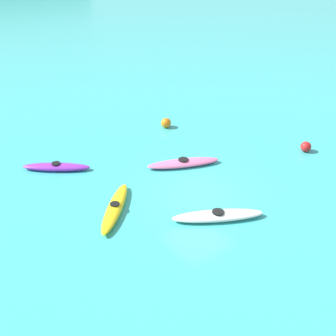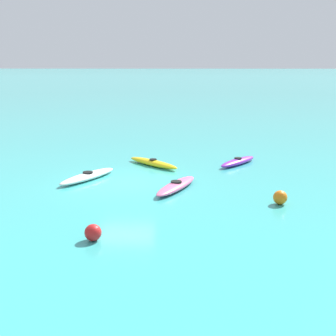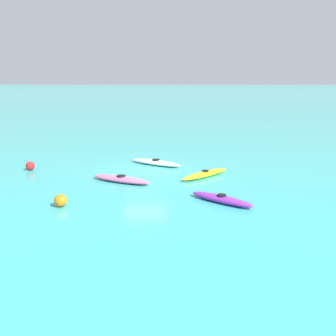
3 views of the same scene
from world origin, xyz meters
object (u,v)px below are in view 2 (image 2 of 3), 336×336
kayak_white (88,176)px  kayak_yellow (153,163)px  kayak_pink (176,186)px  buoy_red (93,233)px  buoy_orange (280,197)px  kayak_purple (238,161)px

kayak_white → kayak_yellow: 4.08m
kayak_pink → buoy_red: (5.81, -2.48, 0.10)m
kayak_pink → buoy_red: buoy_red is taller
kayak_yellow → buoy_orange: 8.33m
kayak_pink → kayak_yellow: bearing=-164.2°
kayak_white → kayak_purple: (-3.37, 7.34, -0.00)m
kayak_white → kayak_yellow: same height
kayak_yellow → buoy_red: bearing=-6.7°
kayak_white → kayak_yellow: bearing=135.6°
kayak_yellow → buoy_red: size_ratio=5.64×
kayak_yellow → buoy_orange: bearing=39.3°
buoy_orange → kayak_purple: bearing=-173.5°
kayak_purple → buoy_red: bearing=-27.9°
kayak_purple → kayak_pink: 5.89m
kayak_white → buoy_red: bearing=12.5°
kayak_white → buoy_orange: size_ratio=6.41×
kayak_white → kayak_purple: same height
kayak_purple → kayak_pink: size_ratio=0.83×
kayak_purple → buoy_red: 12.16m
kayak_purple → buoy_red: buoy_red is taller
buoy_orange → kayak_white: bearing=-113.5°
kayak_yellow → buoy_red: (10.28, -1.21, 0.10)m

